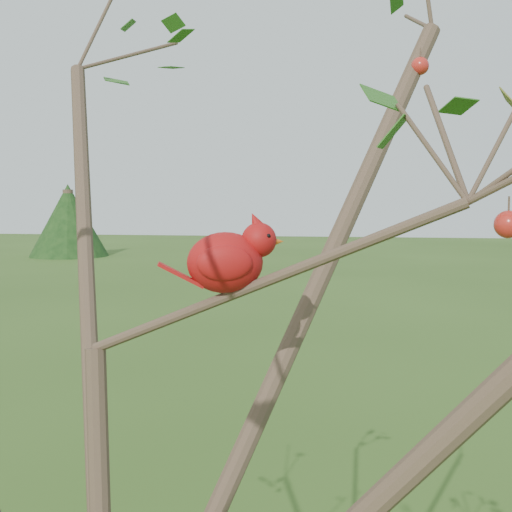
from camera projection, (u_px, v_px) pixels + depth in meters
The scene contains 3 objects.
crabapple_tree at pixel (106, 255), 0.95m from camera, with size 2.35×2.05×2.95m.
cardinal at pixel (229, 259), 1.03m from camera, with size 0.20×0.13×0.14m.
distant_trees at pixel (326, 217), 25.84m from camera, with size 41.14×18.20×3.66m.
Camera 1 is at (0.40, -0.92, 2.20)m, focal length 45.00 mm.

